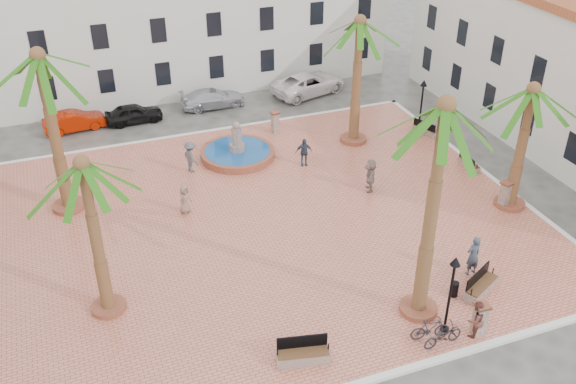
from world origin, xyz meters
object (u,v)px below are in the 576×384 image
Objects in this scene: palm_nw at (41,74)px; car_black at (134,113)px; bollard_se at (480,319)px; car_white at (309,84)px; bench_se at (481,287)px; bench_s at (303,355)px; bicycle_a at (443,336)px; pedestrian_north at (191,157)px; palm_s at (443,130)px; palm_e at (530,105)px; palm_sw at (85,182)px; bollard_n at (275,122)px; cyclist_b at (476,319)px; lamppost_s at (452,282)px; bench_e at (469,164)px; bollard_e at (505,194)px; pedestrian_fountain_b at (304,152)px; palm_ne at (359,36)px; cyclist_a at (473,255)px; pedestrian_fountain_a at (185,199)px; lamppost_e at (422,99)px; pedestrian_east at (370,175)px; car_silver at (213,98)px; car_red at (75,121)px; litter_bin at (454,289)px; bench_ne at (426,130)px; fountain at (237,152)px; bicycle_b at (430,329)px.

car_black is (4.83, 9.52, -6.77)m from palm_nw.
bollard_se is 25.29m from car_white.
car_black reaches higher than bench_se.
bench_s is 5.43m from bicycle_a.
palm_s is at bearing -177.31° from pedestrian_north.
palm_e is 16.26m from bench_s.
palm_sw is 5.12× the size of bollard_n.
bench_s is 1.27× the size of cyclist_b.
cyclist_b reaches higher than car_white.
lamppost_s is at bearing 8.21° from bench_s.
pedestrian_north reaches higher than bench_e.
lamppost_s reaches higher than bollard_e.
bicycle_a is at bearing -93.78° from palm_s.
car_black is (-8.14, 9.51, -0.34)m from pedestrian_fountain_b.
bench_se is 13.39m from pedestrian_fountain_b.
palm_ne reaches higher than pedestrian_north.
cyclist_a reaches higher than pedestrian_fountain_a.
palm_s reaches higher than bicycle_a.
bollard_se is at bearing -112.81° from lamppost_e.
bench_s is 1.50× the size of bollard_n.
lamppost_e is at bearing 152.79° from pedestrian_east.
cyclist_a is at bearing -62.97° from pedestrian_fountain_b.
cyclist_a is at bearing -165.59° from car_silver.
car_red is at bearing 152.61° from pedestrian_fountain_b.
pedestrian_fountain_b is at bearing 140.51° from car_white.
car_black is (3.92, 18.07, -5.59)m from palm_sw.
palm_nw is at bearing 160.07° from palm_e.
palm_ne is at bearing 81.04° from litter_bin.
bench_se is 1.13× the size of bench_ne.
palm_s is 2.16× the size of car_silver.
car_silver is at bearing 96.64° from lamppost_s.
fountain reaches higher than bollard_e.
palm_s reaches higher than cyclist_b.
litter_bin is 24.40m from car_black.
palm_s is at bearing 8.60° from pedestrian_east.
bench_se is (8.50, 0.99, -0.00)m from bench_s.
bench_ne is (0.28, 8.78, -5.36)m from palm_e.
palm_e is at bearing -42.73° from bicycle_b.
pedestrian_fountain_b is (0.61, 14.67, 0.34)m from bicycle_b.
pedestrian_east is (2.39, -8.40, 0.19)m from bollard_n.
cyclist_a is at bearing -139.44° from bollard_e.
palm_nw is 5.18× the size of pedestrian_fountain_b.
bollard_n is (3.17, 2.29, 0.42)m from fountain.
palm_ne reaches higher than bollard_n.
car_white is at bearing 101.30° from bollard_e.
palm_ne is 4.02× the size of cyclist_a.
bicycle_a is 15.14m from pedestrian_fountain_b.
bollard_n is at bearing 8.14° from bicycle_b.
bicycle_b is 0.36× the size of car_silver.
bicycle_a is (12.64, -15.12, -6.81)m from palm_nw.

